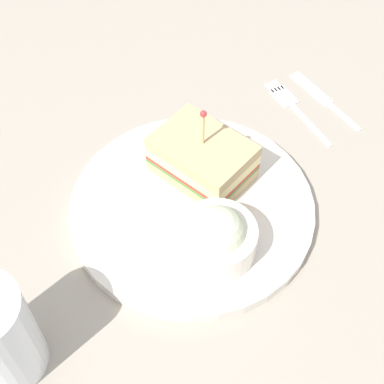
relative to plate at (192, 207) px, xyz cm
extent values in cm
cube|color=#9E9384|center=(0.00, 0.00, -1.65)|extent=(102.67, 102.67, 2.00)
cylinder|color=silver|center=(0.00, 0.00, 0.00)|extent=(25.94, 25.94, 1.30)
cube|color=tan|center=(1.89, 3.97, 1.33)|extent=(11.88, 12.34, 1.35)
cube|color=#478438|center=(1.89, 3.97, 2.20)|extent=(11.88, 12.34, 0.40)
cube|color=red|center=(1.89, 3.97, 2.65)|extent=(11.88, 12.34, 0.50)
cube|color=#EFE093|center=(1.89, 3.97, 3.52)|extent=(11.88, 12.34, 1.23)
cube|color=tan|center=(1.89, 3.97, 4.81)|extent=(11.88, 12.34, 1.35)
cylinder|color=tan|center=(1.89, 3.97, 7.22)|extent=(0.30, 0.30, 4.84)
sphere|color=red|center=(1.89, 3.97, 9.64)|extent=(0.70, 0.70, 0.70)
cylinder|color=silver|center=(1.32, -6.02, 2.34)|extent=(7.81, 7.81, 3.38)
sphere|color=beige|center=(1.32, -6.02, 3.46)|extent=(5.62, 5.62, 5.62)
cube|color=silver|center=(16.58, 9.87, -0.48)|extent=(2.98, 7.75, 0.35)
cube|color=silver|center=(14.83, 15.37, -0.48)|extent=(3.19, 4.10, 0.35)
cube|color=silver|center=(14.87, 17.69, -0.48)|extent=(0.78, 1.96, 0.35)
cube|color=silver|center=(14.40, 17.54, -0.48)|extent=(0.78, 1.96, 0.35)
cube|color=silver|center=(13.92, 17.39, -0.48)|extent=(0.78, 1.96, 0.35)
cube|color=silver|center=(13.45, 17.24, -0.48)|extent=(0.78, 1.96, 0.35)
cube|color=silver|center=(20.77, 11.21, -0.48)|extent=(3.27, 6.87, 0.35)
cube|color=silver|center=(18.73, 16.20, -0.48)|extent=(4.04, 7.05, 0.24)
camera|label=1|loc=(-6.60, -34.68, 48.17)|focal=52.37mm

